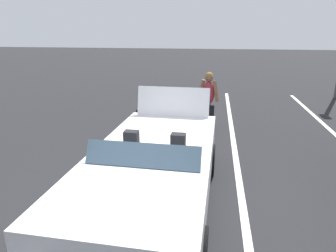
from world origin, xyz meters
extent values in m
plane|color=black|center=(0.00, 0.00, 0.00)|extent=(80.00, 80.00, 0.00)
cube|color=silver|center=(0.00, -1.29, 0.00)|extent=(18.00, 0.12, 0.01)
cube|color=silver|center=(0.00, 1.41, 0.00)|extent=(18.00, 0.12, 0.01)
cube|color=silver|center=(0.00, 0.00, 0.62)|extent=(4.14, 1.86, 0.64)
cube|color=silver|center=(1.43, -0.03, 0.51)|extent=(1.35, 1.70, 0.38)
cube|color=slate|center=(0.51, -0.01, 1.09)|extent=(0.22, 1.55, 0.31)
cube|color=black|center=(-0.20, 0.37, 1.05)|extent=(0.17, 0.22, 0.22)
cube|color=black|center=(-0.21, -0.36, 1.05)|extent=(0.17, 0.22, 0.22)
cube|color=silver|center=(-1.95, 0.05, 1.22)|extent=(0.22, 1.50, 0.63)
cylinder|color=black|center=(1.25, -0.84, 0.30)|extent=(0.61, 0.23, 0.60)
cylinder|color=black|center=(-1.25, 0.84, 0.30)|extent=(0.61, 0.23, 0.60)
cylinder|color=black|center=(-1.29, -0.78, 0.30)|extent=(0.61, 0.23, 0.60)
cube|color=black|center=(-4.37, 0.45, 0.37)|extent=(0.54, 0.54, 0.74)
cube|color=black|center=(-4.27, 0.56, 0.31)|extent=(0.29, 0.28, 0.41)
cylinder|color=gray|center=(-4.52, 0.49, 0.89)|extent=(0.03, 0.03, 0.30)
cylinder|color=gray|center=(-4.33, 0.31, 0.89)|extent=(0.03, 0.03, 0.30)
cylinder|color=black|center=(-4.43, 0.40, 1.04)|extent=(0.21, 0.20, 0.03)
sphere|color=black|center=(-4.57, 0.49, 0.02)|extent=(0.04, 0.04, 0.04)
sphere|color=black|center=(-4.33, 0.26, 0.02)|extent=(0.04, 0.04, 0.04)
cube|color=red|center=(-4.62, -0.57, 0.31)|extent=(0.45, 0.34, 0.62)
cube|color=maroon|center=(-4.66, -0.44, 0.26)|extent=(0.31, 0.11, 0.34)
cylinder|color=gray|center=(-4.71, -0.66, 0.75)|extent=(0.02, 0.02, 0.27)
cylinder|color=gray|center=(-4.50, -0.60, 0.75)|extent=(0.02, 0.02, 0.27)
cylinder|color=black|center=(-4.60, -0.63, 0.89)|extent=(0.22, 0.09, 0.03)
sphere|color=black|center=(-4.73, -0.70, 0.02)|extent=(0.04, 0.04, 0.04)
sphere|color=black|center=(-4.46, -0.62, 0.02)|extent=(0.04, 0.04, 0.04)
cube|color=black|center=(-3.92, -1.09, 0.25)|extent=(0.26, 0.37, 0.50)
cylinder|color=gray|center=(-3.88, -1.19, 0.66)|extent=(0.02, 0.02, 0.32)
cylinder|color=gray|center=(-3.85, -1.00, 0.66)|extent=(0.02, 0.02, 0.32)
cylinder|color=black|center=(-3.87, -1.10, 0.82)|extent=(0.06, 0.19, 0.03)
sphere|color=black|center=(-3.87, -1.22, 0.02)|extent=(0.04, 0.04, 0.04)
sphere|color=black|center=(-3.83, -0.98, 0.02)|extent=(0.04, 0.04, 0.04)
ellipsoid|color=#1E479E|center=(-3.28, -0.81, 0.15)|extent=(0.67, 0.66, 0.30)
torus|color=black|center=(-3.28, -0.81, 0.33)|extent=(0.53, 0.53, 0.02)
cylinder|color=black|center=(-3.48, 0.83, 0.41)|extent=(0.20, 0.20, 0.82)
cylinder|color=black|center=(-3.56, 0.65, 0.41)|extent=(0.20, 0.20, 0.82)
ellipsoid|color=maroon|center=(-3.52, 0.74, 1.12)|extent=(0.34, 0.38, 0.60)
sphere|color=brown|center=(-3.52, 0.74, 1.51)|extent=(0.21, 0.21, 0.21)
sphere|color=olive|center=(-3.52, 0.74, 1.56)|extent=(0.18, 0.18, 0.18)
cylinder|color=brown|center=(-3.43, 0.92, 1.19)|extent=(0.16, 0.21, 0.53)
cylinder|color=brown|center=(-3.61, 0.55, 1.19)|extent=(0.16, 0.21, 0.53)
camera|label=1|loc=(4.03, 0.88, 2.67)|focal=31.96mm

